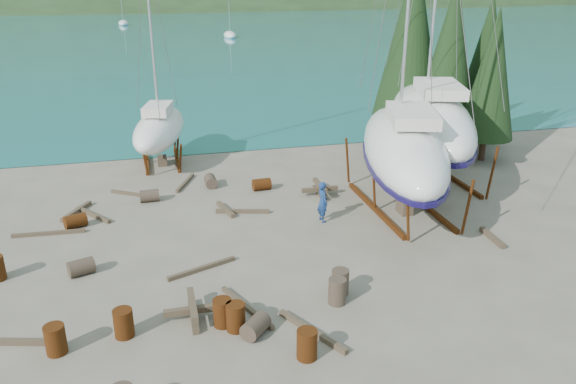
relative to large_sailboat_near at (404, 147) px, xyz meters
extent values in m
plane|color=#5F584B|center=(-6.39, -4.52, -2.92)|extent=(600.00, 600.00, 0.00)
cube|color=beige|center=(-26.39, 185.48, -0.92)|extent=(6.00, 5.00, 4.00)
cylinder|color=black|center=(6.11, 7.48, -2.12)|extent=(0.36, 0.36, 1.60)
cone|color=black|center=(6.11, 7.48, 2.88)|extent=(3.60, 3.60, 8.40)
cylinder|color=black|center=(7.61, 5.48, -2.24)|extent=(0.36, 0.36, 1.36)
cone|color=black|center=(7.61, 5.48, 2.01)|extent=(3.06, 3.06, 7.14)
cylinder|color=black|center=(4.61, 9.48, -2.00)|extent=(0.36, 0.36, 1.84)
cone|color=black|center=(4.61, 9.48, 3.75)|extent=(4.14, 4.14, 9.66)
cylinder|color=black|center=(9.11, 8.48, -2.20)|extent=(0.36, 0.36, 1.44)
cone|color=black|center=(9.11, 8.48, 2.30)|extent=(3.24, 3.24, 7.56)
ellipsoid|color=white|center=(3.61, 75.48, -2.54)|extent=(2.00, 5.00, 1.40)
cylinder|color=silver|center=(3.61, 75.48, 0.31)|extent=(0.08, 0.08, 5.00)
ellipsoid|color=white|center=(-14.39, 105.48, -2.54)|extent=(2.00, 5.00, 1.40)
cylinder|color=silver|center=(-14.39, 105.48, 0.31)|extent=(0.08, 0.08, 5.00)
ellipsoid|color=white|center=(0.00, 0.02, -0.04)|extent=(6.63, 11.99, 2.69)
cube|color=#130C3E|center=(0.00, -0.56, -0.94)|extent=(0.85, 2.05, 1.00)
cube|color=silver|center=(0.00, -0.56, 1.55)|extent=(2.79, 3.85, 0.50)
cube|color=#5D3110|center=(-1.18, 0.02, -2.82)|extent=(0.18, 6.33, 0.20)
cube|color=#5D3110|center=(1.18, 0.02, -2.82)|extent=(0.18, 6.33, 0.20)
cube|color=brown|center=(0.00, -0.56, -2.40)|extent=(0.50, 0.80, 1.03)
ellipsoid|color=white|center=(3.02, 3.40, 0.21)|extent=(7.12, 12.82, 2.91)
cube|color=#130C3E|center=(3.02, 2.78, -0.79)|extent=(0.90, 2.19, 1.00)
cube|color=silver|center=(3.02, 2.78, 1.92)|extent=(2.99, 4.11, 0.50)
cube|color=#5D3110|center=(1.77, 3.40, -2.82)|extent=(0.18, 6.77, 0.20)
cube|color=#5D3110|center=(4.28, 3.40, -2.82)|extent=(0.18, 6.77, 0.20)
cube|color=brown|center=(3.02, 2.78, -2.33)|extent=(0.50, 0.80, 1.18)
ellipsoid|color=white|center=(-10.22, 9.48, -0.97)|extent=(4.09, 7.95, 1.95)
cube|color=#130C3E|center=(-10.22, 9.10, -1.49)|extent=(0.56, 1.39, 1.00)
cube|color=silver|center=(-10.22, 9.10, 0.26)|extent=(1.81, 2.52, 0.50)
cylinder|color=silver|center=(-10.22, 9.86, 4.67)|extent=(0.14, 0.14, 9.12)
cube|color=#5D3110|center=(-11.06, 9.48, -2.82)|extent=(0.18, 4.18, 0.20)
cube|color=#5D3110|center=(-9.39, 9.48, -2.82)|extent=(0.18, 4.18, 0.20)
cube|color=brown|center=(-10.22, 9.10, -2.68)|extent=(0.50, 0.80, 0.48)
imported|color=navy|center=(-3.82, -0.48, -2.02)|extent=(0.52, 0.71, 1.80)
cylinder|color=#5D3110|center=(-13.80, -7.34, -2.48)|extent=(0.58, 0.58, 0.88)
cylinder|color=#2D2823|center=(-8.20, -7.88, -2.63)|extent=(1.02, 1.04, 0.58)
cylinder|color=#5D3110|center=(-14.12, 1.43, -2.63)|extent=(1.03, 0.87, 0.58)
cylinder|color=#5D3110|center=(-5.61, 3.85, -2.63)|extent=(0.92, 0.64, 0.58)
cylinder|color=#2D2823|center=(-5.30, -6.82, -2.48)|extent=(0.58, 0.58, 0.88)
cylinder|color=#5D3110|center=(-7.02, -9.27, -2.48)|extent=(0.58, 0.58, 0.88)
cylinder|color=#2D2823|center=(-11.03, 3.64, -2.63)|extent=(0.90, 0.60, 0.58)
cylinder|color=#5D3110|center=(-8.72, -7.48, -2.48)|extent=(0.58, 0.58, 0.88)
cylinder|color=#2D2823|center=(-8.01, 4.93, -2.63)|extent=(0.60, 0.89, 0.58)
cylinder|color=#5D3110|center=(-11.96, -6.98, -2.48)|extent=(0.58, 0.58, 0.88)
cylinder|color=#5D3110|center=(-9.07, -7.14, -2.48)|extent=(0.58, 0.58, 0.88)
cylinder|color=#2D2823|center=(-13.52, -2.83, -2.63)|extent=(1.03, 0.85, 0.58)
cylinder|color=#2D2823|center=(-5.02, -6.29, -2.48)|extent=(0.58, 0.58, 0.88)
cube|color=brown|center=(-11.74, 4.57, -2.85)|extent=(2.26, 1.56, 0.14)
cube|color=brown|center=(2.28, -3.90, -2.82)|extent=(0.30, 1.76, 0.19)
cube|color=brown|center=(-14.25, 3.00, -2.83)|extent=(1.17, 1.97, 0.19)
cube|color=brown|center=(-8.22, -6.48, -2.85)|extent=(1.26, 2.72, 0.15)
cube|color=brown|center=(-6.56, -8.23, -2.84)|extent=(1.46, 2.50, 0.16)
cube|color=brown|center=(-7.74, 1.59, -2.83)|extent=(0.62, 1.75, 0.19)
cube|color=brown|center=(-9.24, 5.56, -2.85)|extent=(1.11, 2.37, 0.15)
cube|color=brown|center=(-7.02, 1.21, -2.84)|extent=(2.37, 0.77, 0.16)
cube|color=brown|center=(-9.34, -3.58, -2.84)|extent=(2.56, 1.15, 0.15)
cube|color=brown|center=(-14.95, -6.66, -2.84)|extent=(2.14, 0.72, 0.17)
cube|color=brown|center=(-15.14, 0.92, -2.85)|extent=(2.87, 0.32, 0.15)
cube|color=brown|center=(-13.49, 2.43, -2.84)|extent=(1.58, 2.04, 0.16)
cube|color=brown|center=(-9.92, -6.57, -2.82)|extent=(0.20, 1.80, 0.20)
cube|color=brown|center=(-9.92, -6.57, -2.62)|extent=(1.80, 0.20, 0.20)
cube|color=brown|center=(-9.92, -6.57, -2.42)|extent=(0.20, 1.80, 0.20)
cube|color=brown|center=(-3.03, 2.47, -2.82)|extent=(0.20, 1.80, 0.20)
cube|color=brown|center=(-3.03, 2.47, -2.62)|extent=(1.80, 0.20, 0.20)
cube|color=brown|center=(-3.03, 2.47, -2.42)|extent=(0.20, 1.80, 0.20)
camera|label=1|loc=(-10.67, -21.67, 7.07)|focal=35.00mm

